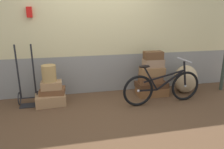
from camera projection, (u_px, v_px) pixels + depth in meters
name	position (u px, v px, depth m)	size (l,w,h in m)	color
ground	(104.00, 106.00, 4.25)	(8.77, 5.20, 0.06)	#513823
station_building	(96.00, 32.00, 4.67)	(6.77, 0.74, 2.69)	gray
suitcase_0	(51.00, 99.00, 4.25)	(0.56, 0.41, 0.21)	#9E754C
suitcase_1	(52.00, 91.00, 4.25)	(0.47, 0.32, 0.11)	brown
suitcase_2	(51.00, 85.00, 4.18)	(0.39, 0.26, 0.15)	#9E754C
suitcase_3	(152.00, 91.00, 4.75)	(0.65, 0.40, 0.18)	brown
suitcase_4	(151.00, 85.00, 4.70)	(0.65, 0.39, 0.12)	#4C2D19
suitcase_5	(151.00, 79.00, 4.65)	(0.47, 0.29, 0.16)	brown
suitcase_6	(152.00, 71.00, 4.60)	(0.51, 0.28, 0.18)	olive
suitcase_7	(153.00, 63.00, 4.59)	(0.42, 0.25, 0.17)	#937051
suitcase_8	(153.00, 55.00, 4.52)	(0.39, 0.21, 0.16)	brown
wicker_basket	(49.00, 73.00, 4.13)	(0.27, 0.27, 0.32)	#A8844C
luggage_trolley	(28.00, 90.00, 4.20)	(0.37, 0.35, 1.19)	black
burlap_sack	(185.00, 79.00, 4.85)	(0.53, 0.45, 0.62)	tan
bicycle	(162.00, 87.00, 4.25)	(1.64, 0.46, 0.86)	black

